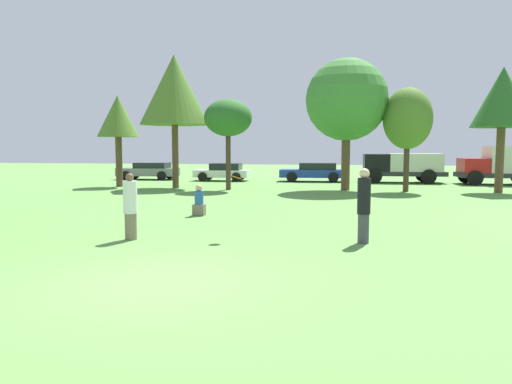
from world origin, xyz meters
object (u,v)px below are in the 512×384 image
object	(u,v)px
tree_1	(174,90)
delivery_truck_black	(402,165)
tree_4	(408,119)
parked_car_white	(223,172)
bystander_sitting	(199,202)
tree_0	(118,117)
tree_3	(347,100)
parked_car_grey	(149,170)
tree_5	(503,98)
frisbee	(236,177)
tree_2	(228,118)
delivery_truck_red	(504,164)
person_thrower	(130,207)
parked_car_blue	(314,172)
person_catcher	(364,205)

from	to	relation	value
tree_1	delivery_truck_black	bearing A→B (deg)	27.00
tree_4	parked_car_white	world-z (taller)	tree_4
tree_1	bystander_sitting	bearing A→B (deg)	-66.41
tree_0	tree_3	distance (m)	13.59
delivery_truck_black	parked_car_grey	bearing A→B (deg)	-1.79
tree_0	tree_5	bearing A→B (deg)	-0.22
tree_0	tree_1	distance (m)	4.04
frisbee	tree_2	world-z (taller)	tree_2
delivery_truck_red	delivery_truck_black	bearing A→B (deg)	-8.23
person_thrower	tree_3	bearing A→B (deg)	65.10
frisbee	parked_car_grey	size ratio (longest dim) A/B	0.06
parked_car_white	delivery_truck_black	bearing A→B (deg)	-179.66
delivery_truck_black	parked_car_blue	bearing A→B (deg)	-1.26
bystander_sitting	tree_3	xyz separation A→B (m)	(5.09, 11.19, 4.52)
person_catcher	tree_0	size ratio (longest dim) A/B	0.34
tree_4	person_catcher	bearing A→B (deg)	-100.97
tree_0	tree_2	size ratio (longest dim) A/B	1.09
parked_car_white	bystander_sitting	bearing A→B (deg)	99.80
tree_3	tree_5	world-z (taller)	tree_3
delivery_truck_black	parked_car_white	bearing A→B (deg)	0.34
parked_car_blue	delivery_truck_black	distance (m)	5.97
bystander_sitting	tree_2	xyz separation A→B (m)	(-1.41, 10.26, 3.54)
bystander_sitting	tree_5	world-z (taller)	tree_5
frisbee	tree_1	world-z (taller)	tree_1
tree_1	delivery_truck_black	size ratio (longest dim) A/B	1.38
frisbee	tree_1	xyz separation A→B (m)	(-6.94, 14.75, 4.09)
parked_car_white	delivery_truck_red	size ratio (longest dim) A/B	0.73
bystander_sitting	parked_car_white	distance (m)	17.76
person_catcher	tree_2	xyz separation A→B (m)	(-6.84, 14.24, 3.04)
parked_car_grey	parked_car_blue	bearing A→B (deg)	177.95
tree_5	frisbee	bearing A→B (deg)	-125.85
parked_car_white	tree_1	bearing A→B (deg)	77.74
tree_4	parked_car_grey	distance (m)	19.26
tree_3	parked_car_blue	size ratio (longest dim) A/B	1.57
tree_2	tree_4	xyz separation A→B (m)	(9.73, 0.65, -0.09)
tree_3	delivery_truck_black	world-z (taller)	tree_3
tree_4	delivery_truck_red	world-z (taller)	tree_4
parked_car_white	delivery_truck_black	distance (m)	12.46
frisbee	tree_0	distance (m)	18.71
tree_2	tree_0	bearing A→B (deg)	172.09
frisbee	parked_car_grey	distance (m)	24.67
person_catcher	tree_4	world-z (taller)	tree_4
tree_0	parked_car_white	world-z (taller)	tree_0
parked_car_blue	delivery_truck_red	bearing A→B (deg)	175.17
tree_3	tree_4	bearing A→B (deg)	-4.99
person_thrower	parked_car_grey	distance (m)	24.14
tree_1	tree_3	size ratio (longest dim) A/B	1.06
tree_1	tree_3	world-z (taller)	tree_1
tree_5	parked_car_grey	world-z (taller)	tree_5
person_thrower	parked_car_white	world-z (taller)	person_thrower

